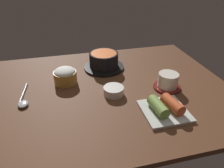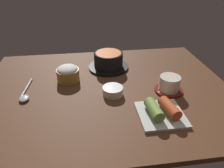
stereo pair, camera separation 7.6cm
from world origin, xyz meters
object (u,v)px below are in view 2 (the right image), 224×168
at_px(stone_pot, 108,61).
at_px(spoon, 25,95).
at_px(banchan_cup_center, 113,91).
at_px(kimchi_plate, 161,111).
at_px(rice_bowl, 68,73).
at_px(tea_cup_with_saucer, 169,84).

relative_size(stone_pot, spoon, 1.08).
bearing_deg(banchan_cup_center, kimchi_plate, -46.45).
relative_size(rice_bowl, kimchi_plate, 0.63).
bearing_deg(spoon, stone_pot, 29.65).
bearing_deg(kimchi_plate, banchan_cup_center, 133.55).
xyz_separation_m(stone_pot, tea_cup_with_saucer, (0.21, -0.23, -0.01)).
bearing_deg(kimchi_plate, spoon, 159.29).
xyz_separation_m(tea_cup_with_saucer, kimchi_plate, (-0.08, -0.14, -0.01)).
xyz_separation_m(rice_bowl, banchan_cup_center, (0.17, -0.13, -0.02)).
xyz_separation_m(stone_pot, banchan_cup_center, (-0.01, -0.23, -0.02)).
relative_size(stone_pot, banchan_cup_center, 2.40).
bearing_deg(rice_bowl, kimchi_plate, -41.70).
bearing_deg(tea_cup_with_saucer, kimchi_plate, -119.46).
bearing_deg(spoon, tea_cup_with_saucer, -3.96).
xyz_separation_m(tea_cup_with_saucer, spoon, (-0.55, 0.04, -0.02)).
xyz_separation_m(kimchi_plate, spoon, (-0.47, 0.18, -0.01)).
height_order(stone_pot, banchan_cup_center, stone_pot).
height_order(tea_cup_with_saucer, spoon, tea_cup_with_saucer).
distance_m(stone_pot, kimchi_plate, 0.40).
distance_m(stone_pot, spoon, 0.40).
xyz_separation_m(rice_bowl, kimchi_plate, (0.31, -0.28, -0.02)).
xyz_separation_m(banchan_cup_center, spoon, (-0.33, 0.03, -0.01)).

